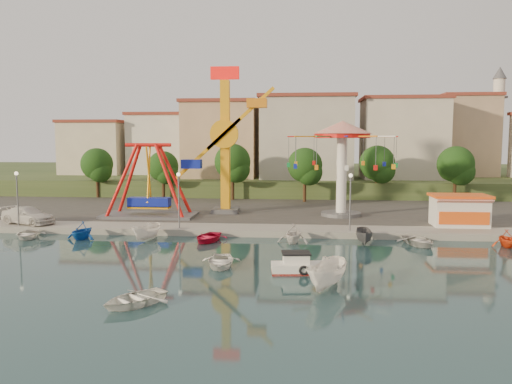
# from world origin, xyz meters

# --- Properties ---
(ground) EXTENTS (200.00, 200.00, 0.00)m
(ground) POSITION_xyz_m (0.00, 0.00, 0.00)
(ground) COLOR #132F35
(ground) RESTS_ON ground
(quay_deck) EXTENTS (200.00, 100.00, 0.60)m
(quay_deck) POSITION_xyz_m (0.00, 62.00, 0.30)
(quay_deck) COLOR #9E998E
(quay_deck) RESTS_ON ground
(asphalt_pad) EXTENTS (90.00, 28.00, 0.01)m
(asphalt_pad) POSITION_xyz_m (0.00, 30.00, 0.60)
(asphalt_pad) COLOR #4C4944
(asphalt_pad) RESTS_ON quay_deck
(hill_terrace) EXTENTS (200.00, 60.00, 3.00)m
(hill_terrace) POSITION_xyz_m (0.00, 67.00, 1.50)
(hill_terrace) COLOR #384C26
(hill_terrace) RESTS_ON ground
(pirate_ship_ride) EXTENTS (10.00, 5.00, 8.00)m
(pirate_ship_ride) POSITION_xyz_m (-12.93, 19.64, 4.39)
(pirate_ship_ride) COLOR #59595E
(pirate_ship_ride) RESTS_ON quay_deck
(kamikaze_tower) EXTENTS (7.64, 3.10, 16.50)m
(kamikaze_tower) POSITION_xyz_m (-4.72, 23.17, 8.44)
(kamikaze_tower) COLOR #59595E
(kamikaze_tower) RESTS_ON quay_deck
(wave_swinger) EXTENTS (11.60, 11.60, 10.40)m
(wave_swinger) POSITION_xyz_m (7.91, 22.13, 8.20)
(wave_swinger) COLOR #59595E
(wave_swinger) RESTS_ON quay_deck
(booth_left) EXTENTS (5.40, 3.78, 3.08)m
(booth_left) POSITION_xyz_m (18.79, 16.49, 2.16)
(booth_left) COLOR white
(booth_left) RESTS_ON quay_deck
(lamp_post_0) EXTENTS (0.14, 0.14, 5.00)m
(lamp_post_0) POSITION_xyz_m (-24.00, 13.00, 3.10)
(lamp_post_0) COLOR #59595E
(lamp_post_0) RESTS_ON quay_deck
(lamp_post_1) EXTENTS (0.14, 0.14, 5.00)m
(lamp_post_1) POSITION_xyz_m (-8.00, 13.00, 3.10)
(lamp_post_1) COLOR #59595E
(lamp_post_1) RESTS_ON quay_deck
(lamp_post_2) EXTENTS (0.14, 0.14, 5.00)m
(lamp_post_2) POSITION_xyz_m (8.00, 13.00, 3.10)
(lamp_post_2) COLOR #59595E
(lamp_post_2) RESTS_ON quay_deck
(tree_0) EXTENTS (4.60, 4.60, 7.19)m
(tree_0) POSITION_xyz_m (-26.00, 36.98, 5.47)
(tree_0) COLOR #382314
(tree_0) RESTS_ON quay_deck
(tree_1) EXTENTS (4.35, 4.35, 6.80)m
(tree_1) POSITION_xyz_m (-16.00, 36.24, 5.20)
(tree_1) COLOR #382314
(tree_1) RESTS_ON quay_deck
(tree_2) EXTENTS (5.02, 5.02, 7.85)m
(tree_2) POSITION_xyz_m (-6.00, 35.81, 5.92)
(tree_2) COLOR #382314
(tree_2) RESTS_ON quay_deck
(tree_3) EXTENTS (4.68, 4.68, 7.32)m
(tree_3) POSITION_xyz_m (4.00, 34.36, 5.55)
(tree_3) COLOR #382314
(tree_3) RESTS_ON quay_deck
(tree_4) EXTENTS (4.86, 4.86, 7.60)m
(tree_4) POSITION_xyz_m (14.00, 37.35, 5.75)
(tree_4) COLOR #382314
(tree_4) RESTS_ON quay_deck
(tree_5) EXTENTS (4.83, 4.83, 7.54)m
(tree_5) POSITION_xyz_m (24.00, 35.54, 5.71)
(tree_5) COLOR #382314
(tree_5) RESTS_ON quay_deck
(building_0) EXTENTS (9.26, 9.53, 11.87)m
(building_0) POSITION_xyz_m (-33.37, 46.06, 8.93)
(building_0) COLOR beige
(building_0) RESTS_ON hill_terrace
(building_1) EXTENTS (12.33, 9.01, 8.63)m
(building_1) POSITION_xyz_m (-21.33, 51.38, 7.32)
(building_1) COLOR silver
(building_1) RESTS_ON hill_terrace
(building_2) EXTENTS (11.95, 9.28, 11.23)m
(building_2) POSITION_xyz_m (-8.19, 51.96, 8.62)
(building_2) COLOR tan
(building_2) RESTS_ON hill_terrace
(building_3) EXTENTS (12.59, 10.50, 9.20)m
(building_3) POSITION_xyz_m (5.60, 48.80, 7.60)
(building_3) COLOR beige
(building_3) RESTS_ON hill_terrace
(building_4) EXTENTS (10.75, 9.23, 9.24)m
(building_4) POSITION_xyz_m (19.07, 52.20, 7.62)
(building_4) COLOR beige
(building_4) RESTS_ON hill_terrace
(building_5) EXTENTS (12.77, 10.96, 11.21)m
(building_5) POSITION_xyz_m (32.37, 50.33, 8.61)
(building_5) COLOR tan
(building_5) RESTS_ON hill_terrace
(minaret) EXTENTS (2.80, 2.80, 18.00)m
(minaret) POSITION_xyz_m (36.00, 54.00, 12.55)
(minaret) COLOR silver
(minaret) RESTS_ON hill_terrace
(cabin_motorboat) EXTENTS (4.46, 2.10, 1.52)m
(cabin_motorboat) POSITION_xyz_m (3.60, 0.08, 0.41)
(cabin_motorboat) COLOR white
(cabin_motorboat) RESTS_ON ground
(rowboat_a) EXTENTS (3.15, 4.15, 0.81)m
(rowboat_a) POSITION_xyz_m (-2.14, 1.17, 0.40)
(rowboat_a) COLOR white
(rowboat_a) RESTS_ON ground
(rowboat_b) EXTENTS (4.42, 4.63, 0.78)m
(rowboat_b) POSITION_xyz_m (-5.46, -7.45, 0.39)
(rowboat_b) COLOR white
(rowboat_b) RESTS_ON ground
(skiff) EXTENTS (3.35, 4.92, 1.78)m
(skiff) POSITION_xyz_m (5.09, -3.64, 0.89)
(skiff) COLOR white
(skiff) RESTS_ON ground
(van) EXTENTS (6.26, 4.13, 1.68)m
(van) POSITION_xyz_m (-23.59, 14.00, 1.44)
(van) COLOR silver
(van) RESTS_ON quay_deck
(moored_boat_0) EXTENTS (3.64, 4.35, 0.77)m
(moored_boat_0) POSITION_xyz_m (-21.28, 9.80, 0.39)
(moored_boat_0) COLOR silver
(moored_boat_0) RESTS_ON ground
(moored_boat_1) EXTENTS (3.14, 3.48, 1.62)m
(moored_boat_1) POSITION_xyz_m (-16.17, 9.80, 0.81)
(moored_boat_1) COLOR blue
(moored_boat_1) RESTS_ON ground
(moored_boat_2) EXTENTS (2.48, 4.16, 1.51)m
(moored_boat_2) POSITION_xyz_m (-10.15, 9.80, 0.76)
(moored_boat_2) COLOR white
(moored_boat_2) RESTS_ON ground
(moored_boat_3) EXTENTS (3.51, 4.39, 0.81)m
(moored_boat_3) POSITION_xyz_m (-4.67, 9.80, 0.41)
(moored_boat_3) COLOR red
(moored_boat_3) RESTS_ON ground
(moored_boat_4) EXTENTS (3.27, 3.62, 1.67)m
(moored_boat_4) POSITION_xyz_m (2.87, 9.80, 0.84)
(moored_boat_4) COLOR silver
(moored_boat_4) RESTS_ON ground
(moored_boat_5) EXTENTS (1.56, 3.69, 1.40)m
(moored_boat_5) POSITION_xyz_m (8.94, 9.80, 0.70)
(moored_boat_5) COLOR #504F53
(moored_boat_5) RESTS_ON ground
(moored_boat_6) EXTENTS (3.93, 4.67, 0.83)m
(moored_boat_6) POSITION_xyz_m (13.53, 9.80, 0.41)
(moored_boat_6) COLOR silver
(moored_boat_6) RESTS_ON ground
(moored_boat_7) EXTENTS (2.54, 2.90, 1.47)m
(moored_boat_7) POSITION_xyz_m (20.66, 9.80, 0.73)
(moored_boat_7) COLOR red
(moored_boat_7) RESTS_ON ground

